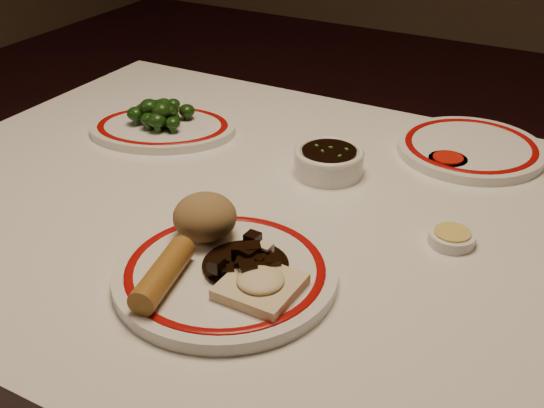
{
  "coord_description": "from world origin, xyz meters",
  "views": [
    {
      "loc": [
        0.43,
        -0.76,
        1.26
      ],
      "look_at": [
        0.04,
        -0.06,
        0.8
      ],
      "focal_mm": 45.0,
      "sensor_mm": 36.0,
      "label": 1
    }
  ],
  "objects_px": {
    "spring_roll": "(163,274)",
    "fried_wonton": "(260,284)",
    "dining_table": "(267,258)",
    "rice_mound": "(205,217)",
    "broccoli_plate": "(163,128)",
    "broccoli_pile": "(159,113)",
    "main_plate": "(226,273)",
    "stirfry_heap": "(249,261)",
    "soy_bowl": "(329,162)"
  },
  "relations": [
    {
      "from": "spring_roll",
      "to": "fried_wonton",
      "type": "height_order",
      "value": "spring_roll"
    },
    {
      "from": "dining_table",
      "to": "fried_wonton",
      "type": "height_order",
      "value": "fried_wonton"
    },
    {
      "from": "dining_table",
      "to": "rice_mound",
      "type": "bearing_deg",
      "value": -97.88
    },
    {
      "from": "spring_roll",
      "to": "broccoli_plate",
      "type": "bearing_deg",
      "value": 114.72
    },
    {
      "from": "rice_mound",
      "to": "spring_roll",
      "type": "height_order",
      "value": "rice_mound"
    },
    {
      "from": "rice_mound",
      "to": "broccoli_pile",
      "type": "relative_size",
      "value": 0.78
    },
    {
      "from": "spring_roll",
      "to": "broccoli_plate",
      "type": "distance_m",
      "value": 0.49
    },
    {
      "from": "fried_wonton",
      "to": "main_plate",
      "type": "bearing_deg",
      "value": 162.73
    },
    {
      "from": "broccoli_pile",
      "to": "stirfry_heap",
      "type": "bearing_deg",
      "value": -39.82
    },
    {
      "from": "soy_bowl",
      "to": "dining_table",
      "type": "bearing_deg",
      "value": -103.53
    },
    {
      "from": "stirfry_heap",
      "to": "broccoli_plate",
      "type": "distance_m",
      "value": 0.48
    },
    {
      "from": "main_plate",
      "to": "soy_bowl",
      "type": "height_order",
      "value": "soy_bowl"
    },
    {
      "from": "dining_table",
      "to": "main_plate",
      "type": "height_order",
      "value": "main_plate"
    },
    {
      "from": "main_plate",
      "to": "rice_mound",
      "type": "relative_size",
      "value": 3.39
    },
    {
      "from": "broccoli_pile",
      "to": "soy_bowl",
      "type": "xyz_separation_m",
      "value": [
        0.34,
        0.0,
        -0.02
      ]
    },
    {
      "from": "stirfry_heap",
      "to": "broccoli_pile",
      "type": "height_order",
      "value": "broccoli_pile"
    },
    {
      "from": "main_plate",
      "to": "spring_roll",
      "type": "distance_m",
      "value": 0.08
    },
    {
      "from": "broccoli_pile",
      "to": "spring_roll",
      "type": "bearing_deg",
      "value": -52.33
    },
    {
      "from": "main_plate",
      "to": "dining_table",
      "type": "bearing_deg",
      "value": 103.4
    },
    {
      "from": "stirfry_heap",
      "to": "soy_bowl",
      "type": "bearing_deg",
      "value": 96.52
    },
    {
      "from": "spring_roll",
      "to": "broccoli_pile",
      "type": "distance_m",
      "value": 0.49
    },
    {
      "from": "spring_roll",
      "to": "main_plate",
      "type": "bearing_deg",
      "value": 42.4
    },
    {
      "from": "main_plate",
      "to": "rice_mound",
      "type": "distance_m",
      "value": 0.09
    },
    {
      "from": "main_plate",
      "to": "fried_wonton",
      "type": "height_order",
      "value": "fried_wonton"
    },
    {
      "from": "main_plate",
      "to": "broccoli_plate",
      "type": "height_order",
      "value": "main_plate"
    },
    {
      "from": "main_plate",
      "to": "soy_bowl",
      "type": "distance_m",
      "value": 0.33
    },
    {
      "from": "spring_roll",
      "to": "dining_table",
      "type": "bearing_deg",
      "value": 77.13
    },
    {
      "from": "rice_mound",
      "to": "stirfry_heap",
      "type": "bearing_deg",
      "value": -21.97
    },
    {
      "from": "dining_table",
      "to": "spring_roll",
      "type": "relative_size",
      "value": 9.83
    },
    {
      "from": "dining_table",
      "to": "spring_roll",
      "type": "xyz_separation_m",
      "value": [
        -0.0,
        -0.25,
        0.13
      ]
    },
    {
      "from": "dining_table",
      "to": "fried_wonton",
      "type": "distance_m",
      "value": 0.26
    },
    {
      "from": "spring_roll",
      "to": "soy_bowl",
      "type": "height_order",
      "value": "spring_roll"
    },
    {
      "from": "dining_table",
      "to": "stirfry_heap",
      "type": "bearing_deg",
      "value": -67.62
    },
    {
      "from": "broccoli_pile",
      "to": "soy_bowl",
      "type": "distance_m",
      "value": 0.34
    },
    {
      "from": "rice_mound",
      "to": "dining_table",
      "type": "bearing_deg",
      "value": 82.12
    },
    {
      "from": "dining_table",
      "to": "soy_bowl",
      "type": "xyz_separation_m",
      "value": [
        0.03,
        0.14,
        0.11
      ]
    },
    {
      "from": "dining_table",
      "to": "broccoli_pile",
      "type": "bearing_deg",
      "value": 154.99
    },
    {
      "from": "rice_mound",
      "to": "spring_roll",
      "type": "bearing_deg",
      "value": -81.76
    },
    {
      "from": "broccoli_plate",
      "to": "main_plate",
      "type": "bearing_deg",
      "value": -43.66
    },
    {
      "from": "fried_wonton",
      "to": "stirfry_heap",
      "type": "bearing_deg",
      "value": 136.64
    },
    {
      "from": "main_plate",
      "to": "broccoli_pile",
      "type": "bearing_deg",
      "value": 136.84
    },
    {
      "from": "fried_wonton",
      "to": "soy_bowl",
      "type": "distance_m",
      "value": 0.35
    },
    {
      "from": "rice_mound",
      "to": "stirfry_heap",
      "type": "xyz_separation_m",
      "value": [
        0.09,
        -0.04,
        -0.02
      ]
    },
    {
      "from": "dining_table",
      "to": "broccoli_plate",
      "type": "bearing_deg",
      "value": 154.43
    },
    {
      "from": "rice_mound",
      "to": "soy_bowl",
      "type": "height_order",
      "value": "rice_mound"
    },
    {
      "from": "fried_wonton",
      "to": "broccoli_plate",
      "type": "bearing_deg",
      "value": 139.42
    },
    {
      "from": "fried_wonton",
      "to": "broccoli_plate",
      "type": "xyz_separation_m",
      "value": [
        -0.4,
        0.35,
        -0.02
      ]
    },
    {
      "from": "main_plate",
      "to": "stirfry_heap",
      "type": "bearing_deg",
      "value": 28.77
    },
    {
      "from": "rice_mound",
      "to": "stirfry_heap",
      "type": "distance_m",
      "value": 0.1
    },
    {
      "from": "stirfry_heap",
      "to": "dining_table",
      "type": "bearing_deg",
      "value": 112.38
    }
  ]
}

